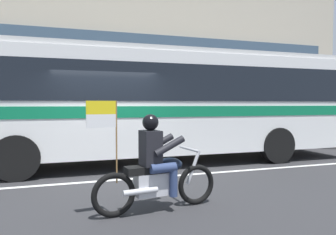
% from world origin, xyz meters
% --- Properties ---
extents(ground_plane, '(60.00, 60.00, 0.00)m').
position_xyz_m(ground_plane, '(0.00, 0.00, 0.00)').
color(ground_plane, '#2B2B2D').
extents(sidewalk_curb, '(28.00, 3.80, 0.15)m').
position_xyz_m(sidewalk_curb, '(0.00, 5.10, 0.07)').
color(sidewalk_curb, '#B7B2A8').
rests_on(sidewalk_curb, ground_plane).
extents(lane_center_stripe, '(26.60, 0.14, 0.01)m').
position_xyz_m(lane_center_stripe, '(0.00, -0.60, 0.00)').
color(lane_center_stripe, silver).
rests_on(lane_center_stripe, ground_plane).
extents(office_building_facade, '(28.00, 0.89, 12.39)m').
position_xyz_m(office_building_facade, '(0.00, 7.39, 6.20)').
color(office_building_facade, '#B2A893').
rests_on(office_building_facade, ground_plane).
extents(transit_bus, '(11.82, 2.64, 3.22)m').
position_xyz_m(transit_bus, '(1.68, 1.19, 1.88)').
color(transit_bus, white).
rests_on(transit_bus, ground_plane).
extents(motorcycle_with_rider, '(2.18, 0.68, 1.78)m').
position_xyz_m(motorcycle_with_rider, '(0.47, -2.82, 0.67)').
color(motorcycle_with_rider, black).
rests_on(motorcycle_with_rider, ground_plane).
extents(fire_hydrant, '(0.22, 0.30, 0.75)m').
position_xyz_m(fire_hydrant, '(2.79, 4.00, 0.52)').
color(fire_hydrant, red).
rests_on(fire_hydrant, sidewalk_curb).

